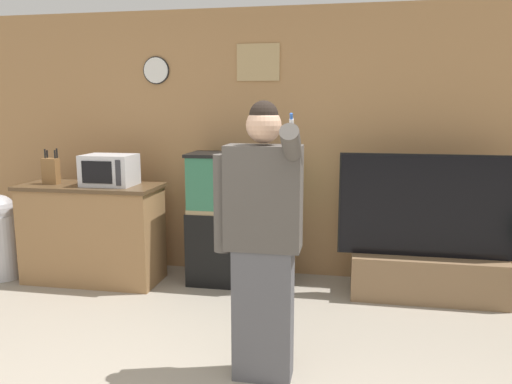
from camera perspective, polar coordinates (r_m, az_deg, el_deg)
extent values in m
cube|color=#A87A4C|center=(4.96, 0.04, 5.47)|extent=(10.00, 0.06, 2.60)
cube|color=tan|center=(4.92, 0.24, 14.60)|extent=(0.42, 0.02, 0.35)
cylinder|color=white|center=(5.20, -11.35, 13.47)|extent=(0.25, 0.03, 0.25)
cylinder|color=black|center=(5.20, -11.34, 13.47)|extent=(0.27, 0.01, 0.27)
cube|color=olive|center=(5.06, -18.14, -4.68)|extent=(1.28, 0.52, 0.91)
cube|color=#513A24|center=(4.96, -18.43, 0.60)|extent=(1.32, 0.56, 0.03)
cube|color=silver|center=(4.85, -16.39, 2.43)|extent=(0.47, 0.34, 0.29)
cube|color=black|center=(4.71, -17.74, 2.16)|extent=(0.29, 0.01, 0.20)
cube|color=#2D2D33|center=(4.62, -15.49, 2.12)|extent=(0.05, 0.01, 0.23)
cube|color=brown|center=(5.12, -22.40, 2.21)|extent=(0.15, 0.09, 0.25)
cylinder|color=black|center=(5.13, -22.97, 4.07)|extent=(0.02, 0.02, 0.09)
cylinder|color=black|center=(5.08, -22.01, 4.02)|extent=(0.02, 0.02, 0.08)
cylinder|color=black|center=(5.16, -22.76, 4.03)|extent=(0.02, 0.02, 0.07)
cylinder|color=black|center=(5.10, -21.81, 4.14)|extent=(0.02, 0.02, 0.09)
cube|color=black|center=(4.79, -1.87, -6.32)|extent=(0.95, 0.47, 0.69)
cube|color=#937F5B|center=(4.70, -1.89, -2.02)|extent=(0.92, 0.45, 0.04)
cube|color=#2D6B4C|center=(4.65, -1.91, 1.06)|extent=(0.91, 0.45, 0.53)
cube|color=black|center=(4.62, -1.93, 4.26)|extent=(0.95, 0.47, 0.03)
cube|color=brown|center=(4.68, 18.94, -9.22)|extent=(1.30, 0.40, 0.39)
cube|color=black|center=(4.52, 19.39, -1.63)|extent=(1.53, 0.05, 0.87)
cube|color=black|center=(4.54, 19.33, -1.56)|extent=(1.56, 0.01, 0.90)
cube|color=#515156|center=(3.16, 0.84, -13.72)|extent=(0.36, 0.20, 0.83)
cube|color=#4C4742|center=(2.95, 0.87, -0.67)|extent=(0.45, 0.22, 0.62)
sphere|color=tan|center=(2.90, 0.89, 7.63)|extent=(0.21, 0.21, 0.21)
sphere|color=black|center=(2.90, 0.90, 8.76)|extent=(0.17, 0.17, 0.17)
cylinder|color=#4C4742|center=(3.01, -3.78, -1.31)|extent=(0.12, 0.12, 0.59)
cylinder|color=#4C4742|center=(2.75, 4.12, 5.13)|extent=(0.11, 0.33, 0.27)
cylinder|color=white|center=(2.72, 4.10, 7.22)|extent=(0.02, 0.06, 0.11)
cylinder|color=#2856B2|center=(2.70, 4.06, 8.47)|extent=(0.02, 0.03, 0.05)
cylinder|color=#B7B7BC|center=(5.51, -27.05, -5.57)|extent=(0.33, 0.33, 0.63)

